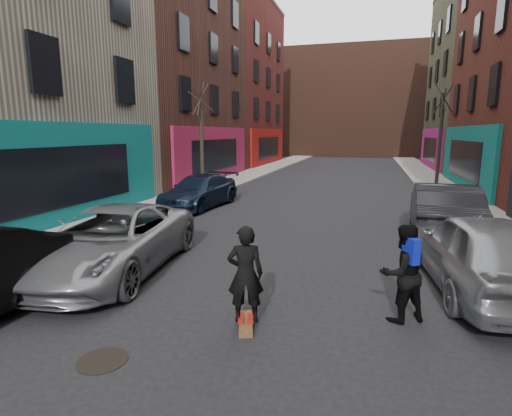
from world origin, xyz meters
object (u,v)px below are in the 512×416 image
Objects in this scene: tree_right_far at (441,126)px; skateboarder at (245,274)px; tree_left_far at (201,128)px; parked_left_far at (112,240)px; parked_right_far at (481,252)px; manhole at (102,360)px; parked_right_end at (443,210)px; skateboard at (246,323)px; pedestrian at (403,273)px; parked_left_end at (199,191)px.

tree_right_far is 20.72m from skateboarder.
tree_right_far is at bearing 25.82° from tree_left_far.
parked_left_far is (3.00, -12.04, -2.64)m from tree_left_far.
manhole is (-5.69, -4.26, -0.81)m from parked_right_far.
skateboard is at bearing 64.21° from parked_right_end.
parked_left_far is 9.58m from parked_right_end.
parked_left_far is 3.28× the size of skateboarder.
pedestrian is at bearing 3.18° from skateboard.
tree_right_far is 12.87m from parked_right_end.
tree_left_far is at bearing 97.04° from parked_left_far.
tree_left_far is 3.88× the size of pedestrian.
pedestrian is at bearing -176.82° from skateboarder.
tree_right_far is at bearing -123.78° from skateboarder.
parked_left_far is 6.25m from pedestrian.
parked_right_far is at bearing -31.72° from parked_left_end.
skateboarder is at bearing -56.58° from parked_left_end.
tree_left_far is 16.47m from manhole.
parked_left_end is at bearing -68.32° from tree_left_far.
parked_right_end is (-1.60, -12.48, -2.71)m from tree_right_far.
pedestrian reaches higher than parked_right_end.
tree_right_far reaches higher than parked_left_end.
tree_left_far is at bearing -154.18° from tree_right_far.
tree_right_far is 19.27m from pedestrian.
tree_right_far is 9.71× the size of manhole.
skateboarder is 2.41m from manhole.
skateboard is (3.74, -1.72, -0.69)m from parked_left_far.
tree_right_far is 17.32m from parked_right_far.
tree_left_far reaches higher than skateboard.
tree_left_far is at bearing 117.25° from parked_left_end.
tree_right_far reaches higher than parked_left_far.
skateboarder reaches higher than skateboard.
parked_right_end is at bearing 28.54° from parked_left_far.
pedestrian reaches higher than parked_left_far.
parked_right_end is (0.00, 4.55, 0.00)m from parked_right_far.
parked_right_far is at bearing 16.07° from skateboard.
manhole is at bearing -67.12° from parked_left_end.
tree_right_far reaches higher than parked_right_far.
tree_right_far is 4.21× the size of skateboarder.
skateboard is 2.75m from pedestrian.
manhole is at bearing 60.51° from parked_right_end.
pedestrian is at bearing -54.31° from tree_left_far.
parked_left_far is at bearing 38.85° from parked_right_end.
tree_left_far reaches higher than parked_left_far.
parked_right_end is 2.98× the size of pedestrian.
tree_right_far is 1.28× the size of parked_left_far.
parked_right_far is 4.89m from skateboarder.
manhole is (2.11, -3.25, -0.73)m from parked_left_far.
parked_right_far is (9.20, -7.01, 0.14)m from parked_left_end.
parked_right_far reaches higher than manhole.
parked_left_far is 1.06× the size of parked_right_end.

